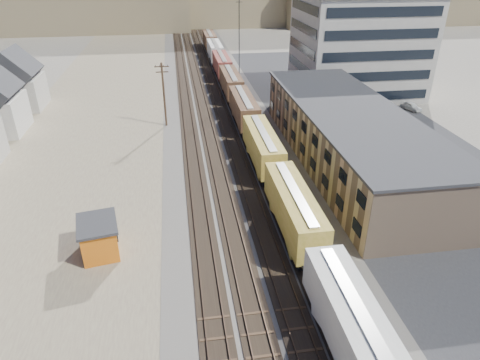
{
  "coord_description": "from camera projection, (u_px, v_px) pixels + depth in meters",
  "views": [
    {
      "loc": [
        -6.59,
        -23.61,
        24.5
      ],
      "look_at": [
        -0.51,
        16.29,
        3.0
      ],
      "focal_mm": 32.0,
      "sensor_mm": 36.0,
      "label": 1
    }
  ],
  "objects": [
    {
      "name": "parked_car_far",
      "position": [
        411.0,
        107.0,
        74.87
      ],
      "size": [
        2.87,
        4.23,
        1.34
      ],
      "primitive_type": "imported",
      "rotation": [
        0.0,
        0.0,
        0.36
      ],
      "color": "silver",
      "rests_on": "ground"
    },
    {
      "name": "warehouse",
      "position": [
        348.0,
        136.0,
        55.08
      ],
      "size": [
        12.4,
        40.4,
        7.25
      ],
      "color": "tan",
      "rests_on": "ground"
    },
    {
      "name": "utility_pole_north",
      "position": [
        164.0,
        93.0,
        66.02
      ],
      "size": [
        2.2,
        0.32,
        10.0
      ],
      "color": "#382619",
      "rests_on": "ground"
    },
    {
      "name": "dirt_yard",
      "position": [
        91.0,
        134.0,
        65.23
      ],
      "size": [
        24.0,
        180.0,
        0.03
      ],
      "primitive_type": "cube",
      "color": "brown",
      "rests_on": "ground"
    },
    {
      "name": "radio_mast",
      "position": [
        239.0,
        43.0,
        81.85
      ],
      "size": [
        1.2,
        0.16,
        18.0
      ],
      "color": "black",
      "rests_on": "ground"
    },
    {
      "name": "office_tower",
      "position": [
        359.0,
        44.0,
        80.3
      ],
      "size": [
        22.6,
        18.6,
        18.45
      ],
      "color": "#9E998E",
      "rests_on": "ground"
    },
    {
      "name": "maintenance_shed",
      "position": [
        99.0,
        237.0,
        38.76
      ],
      "size": [
        4.22,
        5.04,
        3.29
      ],
      "color": "#CD6313",
      "rests_on": "ground"
    },
    {
      "name": "ballast_bed",
      "position": [
        214.0,
        107.0,
        76.6
      ],
      "size": [
        18.0,
        200.0,
        0.06
      ],
      "primitive_type": "cube",
      "color": "#4C4742",
      "rests_on": "ground"
    },
    {
      "name": "freight_train",
      "position": [
        237.0,
        94.0,
        74.22
      ],
      "size": [
        3.0,
        119.74,
        4.46
      ],
      "color": "black",
      "rests_on": "ground"
    },
    {
      "name": "asphalt_lot",
      "position": [
        365.0,
        131.0,
        66.45
      ],
      "size": [
        26.0,
        120.0,
        0.04
      ],
      "primitive_type": "cube",
      "color": "#232326",
      "rests_on": "ground"
    },
    {
      "name": "ground",
      "position": [
        278.0,
        312.0,
        33.0
      ],
      "size": [
        300.0,
        300.0,
        0.0
      ],
      "primitive_type": "plane",
      "color": "#6B6356",
      "rests_on": "ground"
    },
    {
      "name": "parked_car_blue",
      "position": [
        346.0,
        95.0,
        80.53
      ],
      "size": [
        5.69,
        6.4,
        1.65
      ],
      "primitive_type": "imported",
      "rotation": [
        0.0,
        0.0,
        0.63
      ],
      "color": "navy",
      "rests_on": "ground"
    },
    {
      "name": "rail_tracks",
      "position": [
        211.0,
        107.0,
        76.49
      ],
      "size": [
        11.4,
        200.0,
        0.24
      ],
      "color": "black",
      "rests_on": "ground"
    }
  ]
}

